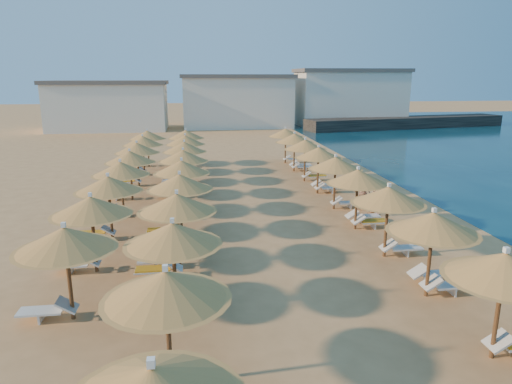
{
  "coord_description": "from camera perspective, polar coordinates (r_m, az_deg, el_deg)",
  "views": [
    {
      "loc": [
        -3.22,
        -18.28,
        7.0
      ],
      "look_at": [
        -0.26,
        4.0,
        1.3
      ],
      "focal_mm": 32.0,
      "sensor_mm": 36.0,
      "label": 1
    }
  ],
  "objects": [
    {
      "name": "loungers",
      "position": [
        23.02,
        -3.26,
        -2.61
      ],
      "size": [
        14.22,
        31.42,
        0.66
      ],
      "color": "silver",
      "rests_on": "ground"
    },
    {
      "name": "parasol_row_west",
      "position": [
        21.9,
        -9.39,
        2.13
      ],
      "size": [
        2.92,
        33.77,
        3.01
      ],
      "color": "brown",
      "rests_on": "ground"
    },
    {
      "name": "parasol_row_inland",
      "position": [
        25.53,
        -16.0,
        3.48
      ],
      "size": [
        2.92,
        26.91,
        3.01
      ],
      "color": "brown",
      "rests_on": "ground"
    },
    {
      "name": "jetty",
      "position": [
        68.27,
        18.33,
        8.27
      ],
      "size": [
        30.22,
        9.44,
        1.5
      ],
      "primitive_type": "cube",
      "rotation": [
        0.0,
        0.0,
        0.18
      ],
      "color": "black",
      "rests_on": "ground"
    },
    {
      "name": "parasol_row_east",
      "position": [
        23.09,
        11.17,
        2.67
      ],
      "size": [
        2.92,
        33.77,
        3.01
      ],
      "color": "brown",
      "rests_on": "ground"
    },
    {
      "name": "beachgoer_c",
      "position": [
        25.29,
        13.19,
        -0.12
      ],
      "size": [
        0.93,
        1.12,
        1.79
      ],
      "primitive_type": "imported",
      "rotation": [
        0.0,
        0.0,
        -1.0
      ],
      "color": "tan",
      "rests_on": "ground"
    },
    {
      "name": "beachgoer_b",
      "position": [
        24.44,
        14.74,
        -0.91
      ],
      "size": [
        0.87,
        0.97,
        1.63
      ],
      "primitive_type": "imported",
      "rotation": [
        0.0,
        0.0,
        -1.18
      ],
      "color": "tan",
      "rests_on": "ground"
    },
    {
      "name": "hotel_blocks",
      "position": [
        65.59,
        -1.51,
        11.34
      ],
      "size": [
        49.49,
        10.23,
        8.1
      ],
      "color": "white",
      "rests_on": "ground"
    },
    {
      "name": "ground",
      "position": [
        19.84,
        2.27,
        -6.44
      ],
      "size": [
        220.0,
        220.0,
        0.0
      ],
      "primitive_type": "plane",
      "color": "tan",
      "rests_on": "ground"
    },
    {
      "name": "beachgoer_a",
      "position": [
        24.29,
        14.97,
        -0.73
      ],
      "size": [
        0.5,
        0.71,
        1.87
      ],
      "primitive_type": "imported",
      "rotation": [
        0.0,
        0.0,
        -1.65
      ],
      "color": "tan",
      "rests_on": "ground"
    }
  ]
}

